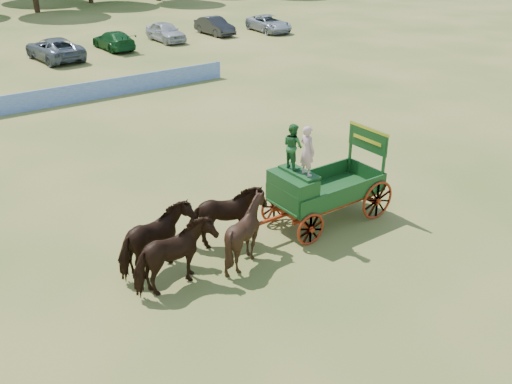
% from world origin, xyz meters
% --- Properties ---
extents(ground, '(160.00, 160.00, 0.00)m').
position_xyz_m(ground, '(0.00, 0.00, 0.00)').
color(ground, '#A98D4C').
rests_on(ground, ground).
extents(horse_lead_left, '(2.49, 1.35, 2.01)m').
position_xyz_m(horse_lead_left, '(-1.62, -1.12, 1.01)').
color(horse_lead_left, black).
rests_on(horse_lead_left, ground).
extents(horse_lead_right, '(2.57, 1.63, 2.01)m').
position_xyz_m(horse_lead_right, '(-1.62, -0.02, 1.01)').
color(horse_lead_right, black).
rests_on(horse_lead_right, ground).
extents(horse_wheel_left, '(2.19, 2.04, 2.02)m').
position_xyz_m(horse_wheel_left, '(0.78, -1.12, 1.01)').
color(horse_wheel_left, black).
rests_on(horse_wheel_left, ground).
extents(horse_wheel_right, '(2.58, 1.66, 2.01)m').
position_xyz_m(horse_wheel_right, '(0.78, -0.02, 1.01)').
color(horse_wheel_right, black).
rests_on(horse_wheel_right, ground).
extents(farm_dray, '(6.00, 2.00, 3.76)m').
position_xyz_m(farm_dray, '(3.75, -0.55, 1.62)').
color(farm_dray, '#982B0F').
rests_on(farm_dray, ground).
extents(sponsor_banner, '(26.00, 0.08, 1.05)m').
position_xyz_m(sponsor_banner, '(-1.00, 18.00, 0.53)').
color(sponsor_banner, '#2041B2').
rests_on(sponsor_banner, ground).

